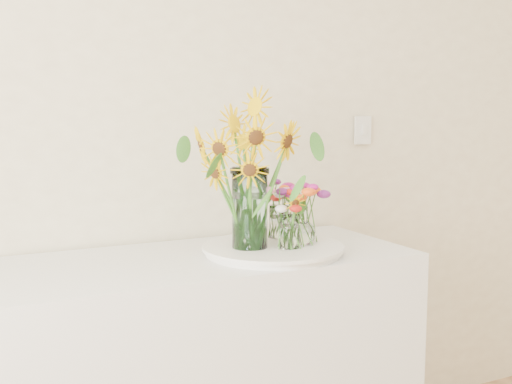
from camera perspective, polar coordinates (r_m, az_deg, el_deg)
counter at (r=2.31m, az=-4.38°, el=-16.66°), size 1.40×0.60×0.90m
tray at (r=2.19m, az=1.52°, el=-5.21°), size 0.46×0.46×0.02m
mason_jar at (r=2.13m, az=-0.56°, el=-1.45°), size 0.14×0.14×0.28m
sunflower_bouquet at (r=2.11m, az=-0.57°, el=1.96°), size 0.75×0.75×0.53m
small_vase_a at (r=2.14m, az=2.98°, el=-3.54°), size 0.09×0.09×0.12m
wildflower_posy_a at (r=2.13m, az=2.98°, el=-2.36°), size 0.20×0.20×0.21m
small_vase_b at (r=2.21m, az=4.20°, el=-3.00°), size 0.10×0.10×0.13m
wildflower_posy_b at (r=2.21m, az=4.21°, el=-1.85°), size 0.22×0.22×0.22m
small_vase_c at (r=2.31m, az=2.05°, el=-2.69°), size 0.08×0.08×0.12m
wildflower_posy_c at (r=2.30m, az=2.05°, el=-1.59°), size 0.17×0.17×0.21m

